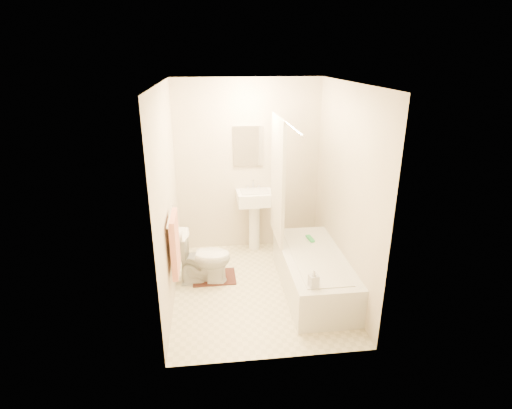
{
  "coord_description": "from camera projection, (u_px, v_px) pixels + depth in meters",
  "views": [
    {
      "loc": [
        -0.52,
        -4.15,
        2.67
      ],
      "look_at": [
        0.0,
        0.25,
        1.0
      ],
      "focal_mm": 28.0,
      "sensor_mm": 36.0,
      "label": 1
    }
  ],
  "objects": [
    {
      "name": "towel",
      "position": [
        175.0,
        244.0,
        4.25
      ],
      "size": [
        0.06,
        0.45,
        0.66
      ],
      "primitive_type": "cube",
      "color": "#CC7266",
      "rests_on": "towel_bar"
    },
    {
      "name": "scrub_brush",
      "position": [
        310.0,
        239.0,
        5.07
      ],
      "size": [
        0.08,
        0.19,
        0.04
      ],
      "primitive_type": "cube",
      "rotation": [
        0.0,
        0.0,
        0.14
      ],
      "color": "green",
      "rests_on": "bathtub"
    },
    {
      "name": "wall_left",
      "position": [
        167.0,
        199.0,
        4.32
      ],
      "size": [
        0.02,
        2.4,
        2.4
      ],
      "primitive_type": "cube",
      "color": "beige",
      "rests_on": "ground"
    },
    {
      "name": "wall_right",
      "position": [
        346.0,
        192.0,
        4.54
      ],
      "size": [
        0.02,
        2.4,
        2.4
      ],
      "primitive_type": "cube",
      "color": "beige",
      "rests_on": "ground"
    },
    {
      "name": "sink",
      "position": [
        255.0,
        218.0,
        5.68
      ],
      "size": [
        0.51,
        0.42,
        0.97
      ],
      "primitive_type": null,
      "rotation": [
        0.0,
        0.0,
        0.04
      ],
      "color": "white",
      "rests_on": "floor"
    },
    {
      "name": "shower_curtain",
      "position": [
        278.0,
        180.0,
        4.92
      ],
      "size": [
        0.04,
        0.8,
        1.55
      ],
      "primitive_type": "cube",
      "color": "silver",
      "rests_on": "curtain_rod"
    },
    {
      "name": "bath_mat",
      "position": [
        214.0,
        277.0,
        5.08
      ],
      "size": [
        0.54,
        0.41,
        0.02
      ],
      "primitive_type": "cube",
      "rotation": [
        0.0,
        0.0,
        0.01
      ],
      "color": "#522B22",
      "rests_on": "floor"
    },
    {
      "name": "bathtub",
      "position": [
        313.0,
        272.0,
        4.77
      ],
      "size": [
        0.71,
        1.61,
        0.45
      ],
      "primitive_type": null,
      "color": "silver",
      "rests_on": "floor"
    },
    {
      "name": "towel_bar",
      "position": [
        170.0,
        216.0,
        4.13
      ],
      "size": [
        0.02,
        0.6,
        0.02
      ],
      "primitive_type": "cylinder",
      "rotation": [
        1.57,
        0.0,
        0.0
      ],
      "color": "silver",
      "rests_on": "wall_left"
    },
    {
      "name": "ceiling",
      "position": [
        259.0,
        83.0,
        4.01
      ],
      "size": [
        2.4,
        2.4,
        0.0
      ],
      "primitive_type": "plane",
      "color": "white",
      "rests_on": "ground"
    },
    {
      "name": "curtain_rod",
      "position": [
        285.0,
        121.0,
        4.27
      ],
      "size": [
        0.03,
        1.7,
        0.03
      ],
      "primitive_type": "cylinder",
      "rotation": [
        1.57,
        0.0,
        0.0
      ],
      "color": "silver",
      "rests_on": "wall_back"
    },
    {
      "name": "mirror",
      "position": [
        248.0,
        146.0,
        5.42
      ],
      "size": [
        0.4,
        0.03,
        0.55
      ],
      "primitive_type": "cube",
      "color": "white",
      "rests_on": "wall_back"
    },
    {
      "name": "wall_back",
      "position": [
        248.0,
        167.0,
        5.55
      ],
      "size": [
        2.0,
        0.02,
        2.4
      ],
      "primitive_type": "cube",
      "color": "beige",
      "rests_on": "ground"
    },
    {
      "name": "soap_bottle",
      "position": [
        314.0,
        279.0,
        4.02
      ],
      "size": [
        0.11,
        0.11,
        0.2
      ],
      "primitive_type": "imported",
      "rotation": [
        0.0,
        0.0,
        0.23
      ],
      "color": "silver",
      "rests_on": "bathtub"
    },
    {
      "name": "toilet_paper",
      "position": [
        178.0,
        236.0,
        4.62
      ],
      "size": [
        0.11,
        0.12,
        0.12
      ],
      "primitive_type": "cylinder",
      "rotation": [
        0.0,
        1.57,
        0.0
      ],
      "color": "white",
      "rests_on": "wall_left"
    },
    {
      "name": "floor",
      "position": [
        258.0,
        288.0,
        4.86
      ],
      "size": [
        2.4,
        2.4,
        0.0
      ],
      "primitive_type": "plane",
      "color": "beige",
      "rests_on": "ground"
    },
    {
      "name": "toilet",
      "position": [
        203.0,
        257.0,
        4.9
      ],
      "size": [
        0.71,
        0.44,
        0.67
      ],
      "primitive_type": "imported",
      "rotation": [
        0.0,
        0.0,
        1.49
      ],
      "color": "white",
      "rests_on": "floor"
    }
  ]
}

